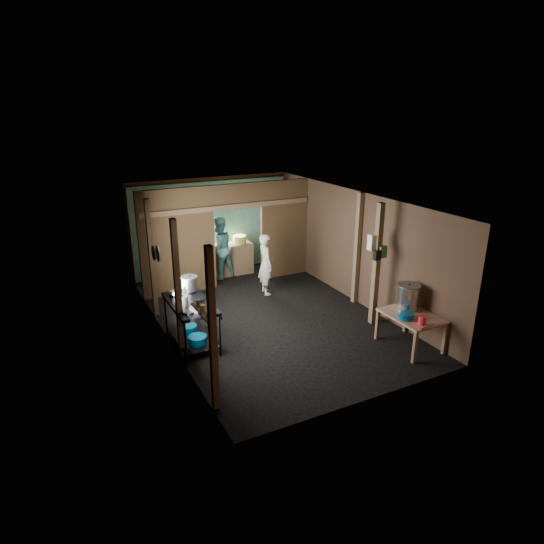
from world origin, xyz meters
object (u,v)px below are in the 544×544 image
stove_pot_large (190,284)px  pink_bucket (422,320)px  gas_range (191,323)px  yellow_tub (240,239)px  cook (266,264)px  stock_pot (408,297)px  prep_table (410,331)px

stove_pot_large → pink_bucket: bearing=-40.5°
gas_range → yellow_tub: 4.26m
yellow_tub → cook: cook is taller
stock_pot → cook: cook is taller
gas_range → stove_pot_large: (0.17, 0.54, 0.59)m
stock_pot → cook: 3.70m
gas_range → prep_table: gas_range is taller
gas_range → prep_table: (3.71, -1.97, -0.11)m
stock_pot → yellow_tub: size_ratio=1.41×
stock_pot → gas_range: bearing=155.9°
prep_table → pink_bucket: (-0.14, -0.40, 0.41)m
yellow_tub → cook: (-0.04, -1.71, -0.20)m
gas_range → stock_pot: (3.82, -1.71, 0.46)m
stove_pot_large → yellow_tub: (2.31, 2.88, -0.08)m
stove_pot_large → pink_bucket: (3.40, -2.91, -0.29)m
pink_bucket → stove_pot_large: bearing=139.5°
stock_pot → yellow_tub: stock_pot is taller
stock_pot → pink_bucket: bearing=-110.5°
stove_pot_large → yellow_tub: stove_pot_large is taller
cook → pink_bucket: bearing=-156.6°
stove_pot_large → cook: 2.57m
gas_range → cook: bearing=35.1°
pink_bucket → yellow_tub: 5.90m
pink_bucket → cook: (-1.14, 4.08, 0.01)m
prep_table → yellow_tub: (-1.23, 5.40, 0.62)m
stove_pot_large → stock_pot: size_ratio=0.64×
yellow_tub → cook: bearing=-91.3°
gas_range → prep_table: size_ratio=1.34×
pink_bucket → stock_pot: bearing=69.5°
gas_range → pink_bucket: 4.30m
stove_pot_large → yellow_tub: size_ratio=0.91×
stock_pot → cook: (-1.38, 3.42, -0.15)m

